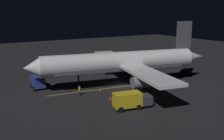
# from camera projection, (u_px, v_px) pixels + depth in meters

# --- Properties ---
(ground_plane) EXTENTS (180.00, 180.00, 0.20)m
(ground_plane) POSITION_uv_depth(u_px,v_px,m) (120.00, 86.00, 51.30)
(ground_plane) COLOR black
(apron_guide_stripe) EXTENTS (3.61, 22.17, 0.01)m
(apron_guide_stripe) POSITION_uv_depth(u_px,v_px,m) (104.00, 89.00, 48.94)
(apron_guide_stripe) COLOR gold
(apron_guide_stripe) RESTS_ON ground_plane
(airliner) EXTENTS (34.17, 38.53, 12.87)m
(airliner) POSITION_uv_depth(u_px,v_px,m) (123.00, 62.00, 50.41)
(airliner) COLOR white
(airliner) RESTS_ON ground_plane
(baggage_truck) EXTENTS (5.76, 2.54, 2.39)m
(baggage_truck) POSITION_uv_depth(u_px,v_px,m) (37.00, 82.00, 49.46)
(baggage_truck) COLOR navy
(baggage_truck) RESTS_ON ground_plane
(catering_truck) EXTENTS (3.33, 6.39, 2.64)m
(catering_truck) POSITION_uv_depth(u_px,v_px,m) (131.00, 100.00, 38.59)
(catering_truck) COLOR gold
(catering_truck) RESTS_ON ground_plane
(ground_crew_worker) EXTENTS (0.40, 0.40, 1.74)m
(ground_crew_worker) POSITION_uv_depth(u_px,v_px,m) (80.00, 91.00, 44.76)
(ground_crew_worker) COLOR black
(ground_crew_worker) RESTS_ON ground_plane
(traffic_cone_near_left) EXTENTS (0.50, 0.50, 0.55)m
(traffic_cone_near_left) POSITION_uv_depth(u_px,v_px,m) (110.00, 98.00, 42.76)
(traffic_cone_near_left) COLOR #EA590F
(traffic_cone_near_left) RESTS_ON ground_plane
(traffic_cone_near_right) EXTENTS (0.50, 0.50, 0.55)m
(traffic_cone_near_right) POSITION_uv_depth(u_px,v_px,m) (100.00, 90.00, 47.36)
(traffic_cone_near_right) COLOR #EA590F
(traffic_cone_near_right) RESTS_ON ground_plane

